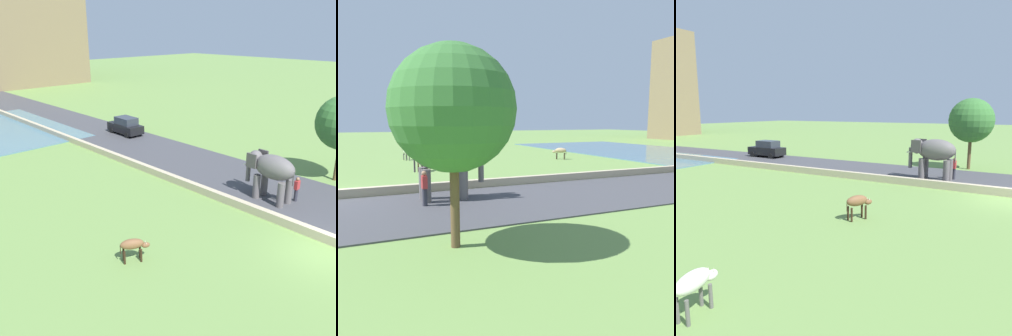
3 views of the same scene
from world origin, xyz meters
TOP-DOWN VIEW (x-y plane):
  - barrier_wall at (1.20, 18.00)m, footprint 0.40×110.00m
  - lake at (-14.00, 34.36)m, footprint 36.00×18.00m
  - elephant at (3.43, 5.17)m, footprint 1.52×3.49m
  - person_beside_elephant at (4.42, 3.85)m, footprint 0.36×0.22m
  - cow_brown at (-6.87, 5.76)m, footprint 1.38×0.96m
  - cow_tan at (-9.96, 20.04)m, footprint 1.17×1.26m
  - cow_white at (-15.30, 5.83)m, footprint 1.42×0.64m
  - tree_near at (9.77, 3.76)m, footprint 3.71×3.71m

SIDE VIEW (x-z plane):
  - lake at x=-14.00m, z-range 0.00..0.08m
  - barrier_wall at x=1.20m, z-range 0.00..0.50m
  - cow_brown at x=-6.87m, z-range 0.26..1.41m
  - cow_tan at x=-9.96m, z-range 0.26..1.41m
  - cow_white at x=-15.30m, z-range 0.26..1.41m
  - person_beside_elephant at x=4.42m, z-range 0.06..1.69m
  - elephant at x=3.43m, z-range 0.54..3.53m
  - tree_near at x=9.77m, z-range 1.13..7.13m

